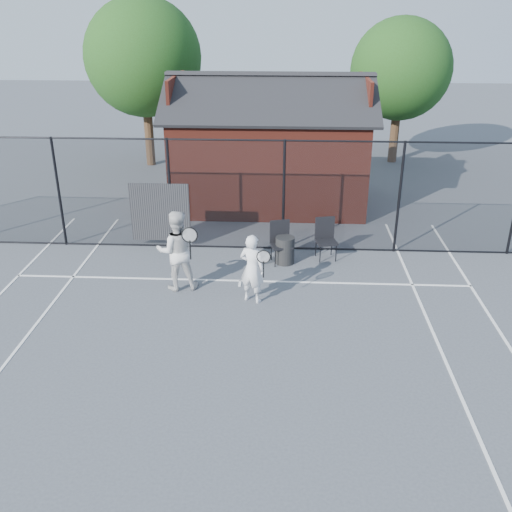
{
  "coord_description": "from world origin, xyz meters",
  "views": [
    {
      "loc": [
        1.02,
        -9.27,
        6.18
      ],
      "look_at": [
        0.43,
        2.04,
        1.1
      ],
      "focal_mm": 40.0,
      "sensor_mm": 36.0,
      "label": 1
    }
  ],
  "objects_px": {
    "chair_right": "(326,240)",
    "player_front": "(252,268)",
    "chair_left": "(281,244)",
    "clubhouse": "(269,154)",
    "waste_bin": "(285,250)",
    "player_back": "(177,250)"
  },
  "relations": [
    {
      "from": "player_front",
      "to": "chair_left",
      "type": "xyz_separation_m",
      "value": [
        0.63,
        2.07,
        -0.27
      ]
    },
    {
      "from": "player_front",
      "to": "player_back",
      "type": "height_order",
      "value": "player_back"
    },
    {
      "from": "clubhouse",
      "to": "waste_bin",
      "type": "distance_m",
      "value": 5.09
    },
    {
      "from": "player_front",
      "to": "chair_left",
      "type": "bearing_deg",
      "value": 73.09
    },
    {
      "from": "player_front",
      "to": "chair_right",
      "type": "relative_size",
      "value": 1.5
    },
    {
      "from": "waste_bin",
      "to": "chair_left",
      "type": "bearing_deg",
      "value": 180.0
    },
    {
      "from": "clubhouse",
      "to": "player_front",
      "type": "relative_size",
      "value": 4.08
    },
    {
      "from": "chair_left",
      "to": "waste_bin",
      "type": "bearing_deg",
      "value": -14.82
    },
    {
      "from": "chair_right",
      "to": "waste_bin",
      "type": "xyz_separation_m",
      "value": [
        -1.07,
        -0.31,
        -0.18
      ]
    },
    {
      "from": "player_front",
      "to": "chair_right",
      "type": "bearing_deg",
      "value": 53.07
    },
    {
      "from": "player_front",
      "to": "chair_left",
      "type": "distance_m",
      "value": 2.18
    },
    {
      "from": "player_back",
      "to": "chair_left",
      "type": "height_order",
      "value": "player_back"
    },
    {
      "from": "player_front",
      "to": "clubhouse",
      "type": "bearing_deg",
      "value": 88.71
    },
    {
      "from": "chair_right",
      "to": "player_front",
      "type": "bearing_deg",
      "value": -139.31
    },
    {
      "from": "player_back",
      "to": "player_front",
      "type": "bearing_deg",
      "value": -17.07
    },
    {
      "from": "clubhouse",
      "to": "chair_right",
      "type": "height_order",
      "value": "clubhouse"
    },
    {
      "from": "clubhouse",
      "to": "player_back",
      "type": "distance_m",
      "value": 6.74
    },
    {
      "from": "player_back",
      "to": "chair_right",
      "type": "bearing_deg",
      "value": 27.37
    },
    {
      "from": "chair_right",
      "to": "waste_bin",
      "type": "height_order",
      "value": "chair_right"
    },
    {
      "from": "player_front",
      "to": "chair_right",
      "type": "height_order",
      "value": "player_front"
    },
    {
      "from": "clubhouse",
      "to": "chair_right",
      "type": "relative_size",
      "value": 6.13
    },
    {
      "from": "chair_left",
      "to": "player_back",
      "type": "bearing_deg",
      "value": -162.26
    }
  ]
}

